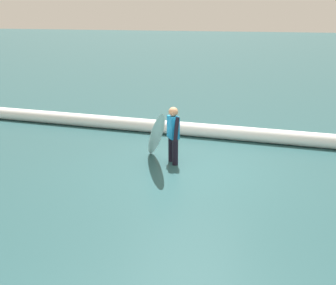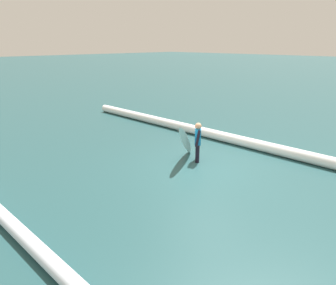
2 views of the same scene
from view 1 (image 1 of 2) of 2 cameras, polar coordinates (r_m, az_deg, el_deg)
The scene contains 4 objects.
ground_plane at distance 9.93m, azimuth 2.97°, elevation -3.38°, with size 181.64×181.64×0.00m, color #224A4D.
surfer at distance 10.05m, azimuth 0.69°, elevation 1.35°, with size 0.37×0.57×1.34m.
surfboard at distance 9.94m, azimuth -1.59°, elevation 0.90°, with size 1.15×1.65×1.43m.
wave_crest_foreground at distance 12.07m, azimuth 18.92°, elevation 0.30°, with size 0.40×0.40×24.06m, color white.
Camera 1 is at (-2.82, 8.92, 3.34)m, focal length 46.38 mm.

